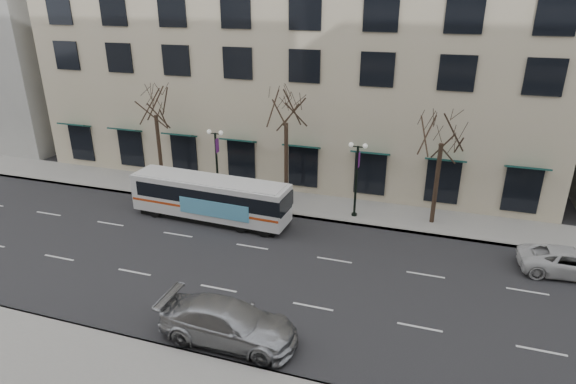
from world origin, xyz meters
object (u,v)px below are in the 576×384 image
at_px(city_bus, 211,198).
at_px(tree_far_left, 154,102).
at_px(tree_far_mid, 286,109).
at_px(lamp_post_left, 217,161).
at_px(silver_car, 228,323).
at_px(lamp_post_right, 356,176).
at_px(tree_far_right, 443,128).
at_px(white_pickup, 569,262).

bearing_deg(city_bus, tree_far_left, 150.48).
height_order(tree_far_mid, lamp_post_left, tree_far_mid).
bearing_deg(silver_car, lamp_post_right, -11.10).
height_order(tree_far_left, lamp_post_left, tree_far_left).
height_order(tree_far_right, lamp_post_right, tree_far_right).
distance_m(tree_far_right, white_pickup, 10.04).
height_order(tree_far_mid, white_pickup, tree_far_mid).
bearing_deg(silver_car, lamp_post_left, 27.71).
bearing_deg(tree_far_mid, lamp_post_right, -6.83).
xyz_separation_m(tree_far_right, lamp_post_left, (-14.99, -0.60, -3.48)).
distance_m(tree_far_mid, lamp_post_right, 6.41).
relative_size(tree_far_mid, lamp_post_right, 1.64).
bearing_deg(tree_far_right, lamp_post_left, -177.71).
height_order(lamp_post_right, city_bus, lamp_post_right).
distance_m(tree_far_mid, tree_far_right, 10.01).
xyz_separation_m(silver_car, white_pickup, (15.07, 10.50, -0.18)).
height_order(tree_far_right, lamp_post_left, tree_far_right).
bearing_deg(lamp_post_left, lamp_post_right, 0.00).
height_order(tree_far_left, silver_car, tree_far_left).
height_order(tree_far_left, lamp_post_right, tree_far_left).
distance_m(lamp_post_right, white_pickup, 12.87).
height_order(tree_far_left, white_pickup, tree_far_left).
bearing_deg(silver_car, city_bus, 30.16).
bearing_deg(city_bus, lamp_post_left, 111.15).
height_order(lamp_post_left, city_bus, lamp_post_left).
bearing_deg(white_pickup, lamp_post_right, 69.77).
relative_size(tree_far_left, white_pickup, 1.63).
distance_m(tree_far_right, silver_car, 17.39).
bearing_deg(city_bus, lamp_post_right, 22.75).
xyz_separation_m(lamp_post_left, silver_car, (7.14, -13.90, -2.06)).
relative_size(tree_far_mid, white_pickup, 1.67).
distance_m(lamp_post_left, lamp_post_right, 10.00).
xyz_separation_m(tree_far_mid, lamp_post_right, (5.01, -0.60, -3.96)).
relative_size(tree_far_right, city_bus, 0.75).
height_order(city_bus, silver_car, city_bus).
distance_m(tree_far_mid, white_pickup, 18.73).
bearing_deg(lamp_post_right, lamp_post_left, 180.00).
distance_m(lamp_post_left, city_bus, 3.68).
bearing_deg(tree_far_left, lamp_post_right, -2.29).
distance_m(lamp_post_left, silver_car, 15.76).
xyz_separation_m(tree_far_right, lamp_post_right, (-4.99, -0.60, -3.48)).
bearing_deg(silver_car, tree_far_mid, 8.95).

